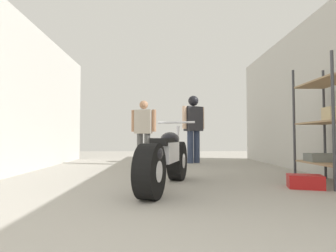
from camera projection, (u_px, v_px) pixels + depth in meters
name	position (u px, v px, depth m)	size (l,w,h in m)	color
ground_plane	(168.00, 178.00, 4.46)	(17.93, 17.93, 0.00)	#9E998E
garage_partition_left	(4.00, 89.00, 4.44)	(0.08, 8.22, 2.99)	#B7B5AD
garage_partition_right	(326.00, 91.00, 4.61)	(0.08, 8.22, 2.99)	#B7B5AD
shelving_unit	(328.00, 129.00, 3.92)	(0.55, 1.04, 1.80)	#38383D
motorcycle_maroon_cruiser	(165.00, 159.00, 3.56)	(0.84, 1.98, 0.94)	black
mechanic_in_blue	(144.00, 128.00, 6.67)	(0.65, 0.33, 1.61)	#4C4C4C
mechanic_with_helmet	(193.00, 122.00, 7.18)	(0.67, 0.46, 1.82)	#2D3851
red_toolbox	(305.00, 182.00, 3.55)	(0.43, 0.27, 0.18)	#B21919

